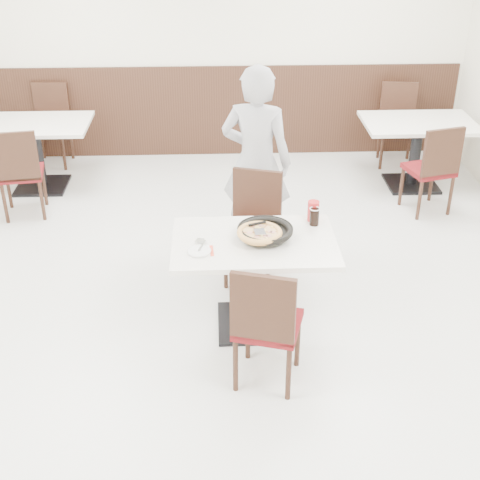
{
  "coord_description": "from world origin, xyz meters",
  "views": [
    {
      "loc": [
        -0.02,
        -4.42,
        3.1
      ],
      "look_at": [
        0.15,
        -0.3,
        0.83
      ],
      "focal_mm": 50.0,
      "sensor_mm": 36.0,
      "label": 1
    }
  ],
  "objects_px": {
    "chair_near": "(268,322)",
    "bg_table_right": "(415,154)",
    "side_plate": "(199,251)",
    "pizza_pan": "(265,233)",
    "red_cup": "(313,211)",
    "chair_far": "(252,231)",
    "bg_chair_left_near": "(21,171)",
    "bg_chair_left_far": "(50,126)",
    "cola_glass": "(314,217)",
    "bg_chair_right_far": "(398,126)",
    "bg_chair_right_near": "(429,168)",
    "main_table": "(254,284)",
    "diner_person": "(256,162)",
    "bg_table_left": "(38,156)",
    "pizza": "(260,235)"
  },
  "relations": [
    {
      "from": "chair_near",
      "to": "bg_table_right",
      "type": "bearing_deg",
      "value": 75.89
    },
    {
      "from": "chair_near",
      "to": "bg_chair_left_far",
      "type": "height_order",
      "value": "same"
    },
    {
      "from": "diner_person",
      "to": "bg_chair_left_near",
      "type": "xyz_separation_m",
      "value": [
        -2.31,
        0.82,
        -0.39
      ]
    },
    {
      "from": "bg_chair_right_far",
      "to": "bg_chair_left_near",
      "type": "bearing_deg",
      "value": 23.96
    },
    {
      "from": "chair_near",
      "to": "diner_person",
      "type": "height_order",
      "value": "diner_person"
    },
    {
      "from": "side_plate",
      "to": "cola_glass",
      "type": "distance_m",
      "value": 0.95
    },
    {
      "from": "side_plate",
      "to": "bg_chair_right_near",
      "type": "bearing_deg",
      "value": 42.56
    },
    {
      "from": "diner_person",
      "to": "bg_table_right",
      "type": "bearing_deg",
      "value": -126.63
    },
    {
      "from": "bg_chair_right_far",
      "to": "red_cup",
      "type": "bearing_deg",
      "value": 71.88
    },
    {
      "from": "main_table",
      "to": "bg_chair_left_far",
      "type": "distance_m",
      "value": 4.05
    },
    {
      "from": "pizza_pan",
      "to": "red_cup",
      "type": "height_order",
      "value": "red_cup"
    },
    {
      "from": "bg_table_left",
      "to": "bg_chair_right_far",
      "type": "bearing_deg",
      "value": 7.06
    },
    {
      "from": "bg_chair_right_far",
      "to": "bg_table_left",
      "type": "bearing_deg",
      "value": 15.06
    },
    {
      "from": "pizza_pan",
      "to": "bg_chair_right_near",
      "type": "bearing_deg",
      "value": 46.58
    },
    {
      "from": "pizza_pan",
      "to": "bg_chair_left_near",
      "type": "xyz_separation_m",
      "value": [
        -2.31,
        2.01,
        -0.32
      ]
    },
    {
      "from": "diner_person",
      "to": "bg_chair_right_near",
      "type": "relative_size",
      "value": 1.83
    },
    {
      "from": "cola_glass",
      "to": "red_cup",
      "type": "bearing_deg",
      "value": 89.89
    },
    {
      "from": "pizza",
      "to": "red_cup",
      "type": "distance_m",
      "value": 0.54
    },
    {
      "from": "diner_person",
      "to": "bg_table_left",
      "type": "distance_m",
      "value": 2.79
    },
    {
      "from": "pizza_pan",
      "to": "diner_person",
      "type": "xyz_separation_m",
      "value": [
        0.01,
        1.19,
        0.07
      ]
    },
    {
      "from": "pizza",
      "to": "bg_table_left",
      "type": "height_order",
      "value": "pizza"
    },
    {
      "from": "bg_chair_left_far",
      "to": "bg_table_right",
      "type": "bearing_deg",
      "value": 173.08
    },
    {
      "from": "main_table",
      "to": "chair_near",
      "type": "xyz_separation_m",
      "value": [
        0.06,
        -0.63,
        0.1
      ]
    },
    {
      "from": "bg_chair_left_near",
      "to": "red_cup",
      "type": "bearing_deg",
      "value": -41.52
    },
    {
      "from": "diner_person",
      "to": "bg_chair_right_far",
      "type": "distance_m",
      "value": 2.73
    },
    {
      "from": "cola_glass",
      "to": "bg_chair_left_near",
      "type": "bearing_deg",
      "value": 146.15
    },
    {
      "from": "bg_chair_left_near",
      "to": "bg_chair_right_far",
      "type": "height_order",
      "value": "same"
    },
    {
      "from": "chair_far",
      "to": "bg_chair_left_far",
      "type": "distance_m",
      "value": 3.53
    },
    {
      "from": "diner_person",
      "to": "cola_glass",
      "type": "bearing_deg",
      "value": 128.08
    },
    {
      "from": "diner_person",
      "to": "bg_chair_left_near",
      "type": "bearing_deg",
      "value": -2.55
    },
    {
      "from": "chair_near",
      "to": "side_plate",
      "type": "distance_m",
      "value": 0.71
    },
    {
      "from": "bg_table_left",
      "to": "chair_near",
      "type": "bearing_deg",
      "value": -55.68
    },
    {
      "from": "pizza_pan",
      "to": "red_cup",
      "type": "xyz_separation_m",
      "value": [
        0.39,
        0.27,
        0.04
      ]
    },
    {
      "from": "chair_near",
      "to": "bg_chair_left_far",
      "type": "xyz_separation_m",
      "value": [
        -2.27,
        4.02,
        0.0
      ]
    },
    {
      "from": "main_table",
      "to": "side_plate",
      "type": "height_order",
      "value": "side_plate"
    },
    {
      "from": "pizza",
      "to": "side_plate",
      "type": "bearing_deg",
      "value": -162.98
    },
    {
      "from": "cola_glass",
      "to": "bg_chair_right_near",
      "type": "xyz_separation_m",
      "value": [
        1.43,
        1.72,
        -0.34
      ]
    },
    {
      "from": "red_cup",
      "to": "bg_table_left",
      "type": "bearing_deg",
      "value": 138.2
    },
    {
      "from": "bg_chair_left_far",
      "to": "bg_table_right",
      "type": "relative_size",
      "value": 0.79
    },
    {
      "from": "cola_glass",
      "to": "bg_chair_right_far",
      "type": "distance_m",
      "value": 3.33
    },
    {
      "from": "chair_far",
      "to": "bg_chair_left_near",
      "type": "distance_m",
      "value": 2.64
    },
    {
      "from": "bg_chair_left_far",
      "to": "side_plate",
      "type": "bearing_deg",
      "value": 121.17
    },
    {
      "from": "main_table",
      "to": "side_plate",
      "type": "xyz_separation_m",
      "value": [
        -0.4,
        -0.16,
        0.38
      ]
    },
    {
      "from": "main_table",
      "to": "bg_chair_right_far",
      "type": "bearing_deg",
      "value": 59.46
    },
    {
      "from": "chair_far",
      "to": "bg_chair_right_far",
      "type": "relative_size",
      "value": 1.0
    },
    {
      "from": "chair_near",
      "to": "side_plate",
      "type": "relative_size",
      "value": 5.71
    },
    {
      "from": "diner_person",
      "to": "bg_chair_left_far",
      "type": "distance_m",
      "value": 3.19
    },
    {
      "from": "chair_far",
      "to": "cola_glass",
      "type": "xyz_separation_m",
      "value": [
        0.45,
        -0.43,
        0.34
      ]
    },
    {
      "from": "cola_glass",
      "to": "diner_person",
      "type": "xyz_separation_m",
      "value": [
        -0.38,
        0.99,
        0.05
      ]
    },
    {
      "from": "main_table",
      "to": "cola_glass",
      "type": "bearing_deg",
      "value": 26.44
    }
  ]
}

